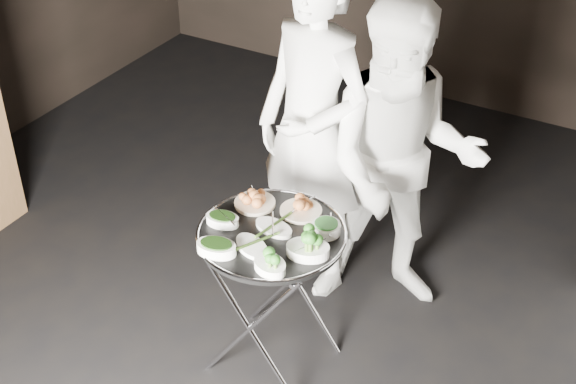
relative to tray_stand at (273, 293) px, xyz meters
The scene contains 14 objects.
tray_stand is the anchor object (origin of this frame).
serving_tray 0.36m from the tray_stand, 116.57° to the left, with size 0.69×0.69×0.04m.
potato_plate_a 0.46m from the tray_stand, 140.67° to the left, with size 0.20×0.20×0.07m.
potato_plate_b 0.45m from the tray_stand, 78.32° to the left, with size 0.20×0.20×0.07m.
greens_bowl 0.47m from the tray_stand, 28.77° to the left, with size 0.13×0.13×0.08m.
asparagus_plate_a 0.39m from the tray_stand, 95.07° to the left, with size 0.22×0.15×0.04m.
asparagus_plate_b 0.41m from the tray_stand, 96.77° to the right, with size 0.23×0.19×0.04m.
spinach_bowl_a 0.46m from the tray_stand, 166.59° to the right, with size 0.17×0.12×0.06m.
spinach_bowl_b 0.49m from the tray_stand, 119.05° to the right, with size 0.20×0.15×0.07m.
broccoli_bowl_a 0.46m from the tray_stand, 15.21° to the right, with size 0.23×0.19×0.08m.
broccoli_bowl_b 0.48m from the tray_stand, 61.10° to the right, with size 0.19×0.17×0.07m.
serving_utensils 0.42m from the tray_stand, 76.29° to the left, with size 0.57×0.42×0.01m.
waiter_left 0.87m from the tray_stand, 103.28° to the left, with size 0.68×0.45×1.88m, color white.
waiter_right 0.91m from the tray_stand, 67.24° to the left, with size 0.85×0.66×1.75m, color white.
Camera 1 is at (1.34, -2.10, 3.03)m, focal length 50.00 mm.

